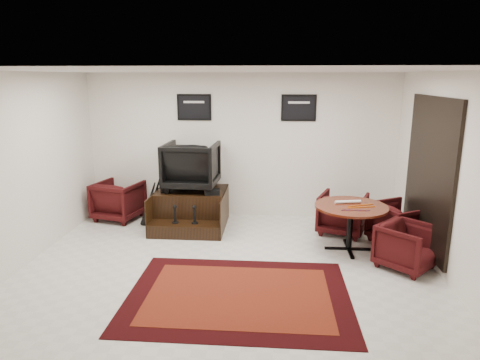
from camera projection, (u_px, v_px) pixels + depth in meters
name	position (u px, v px, depth m)	size (l,w,h in m)	color
ground	(228.00, 268.00, 6.26)	(6.00, 6.00, 0.00)	beige
room_shell	(257.00, 146.00, 5.92)	(6.02, 5.02, 2.81)	white
area_rug	(239.00, 295.00, 5.46)	(2.82, 2.12, 0.01)	black
shine_podium	(191.00, 209.00, 7.98)	(1.30, 1.34, 0.67)	black
shine_chair	(191.00, 163.00, 7.92)	(0.95, 0.89, 0.98)	black
shoes_pair	(166.00, 189.00, 7.86)	(0.27, 0.30, 0.09)	black
polish_kit	(212.00, 192.00, 7.64)	(0.27, 0.18, 0.09)	black
umbrella_black	(149.00, 203.00, 7.93)	(0.32, 0.12, 0.87)	black
umbrella_hooked	(153.00, 201.00, 8.06)	(0.33, 0.12, 0.89)	black
armchair_side	(118.00, 198.00, 8.32)	(0.81, 0.75, 0.83)	black
meeting_table	(351.00, 211.00, 6.75)	(1.14, 1.14, 0.75)	#3F1509
table_chair_back	(343.00, 211.00, 7.57)	(0.77, 0.73, 0.80)	black
table_chair_window	(399.00, 222.00, 7.07)	(0.76, 0.71, 0.78)	black
table_chair_corner	(407.00, 244.00, 6.17)	(0.71, 0.67, 0.74)	black
paper_roll	(348.00, 202.00, 6.84)	(0.05, 0.05, 0.42)	white
table_clutter	(360.00, 207.00, 6.63)	(0.56, 0.39, 0.01)	orange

